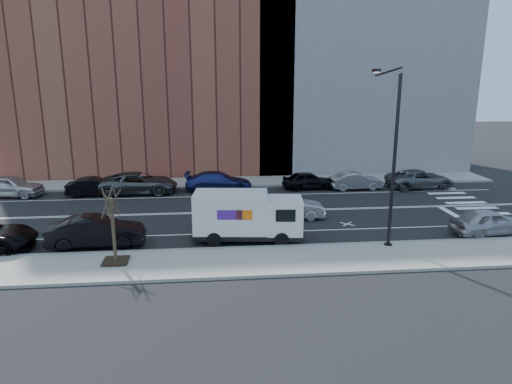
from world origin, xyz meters
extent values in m
plane|color=black|center=(0.00, 0.00, 0.00)|extent=(120.00, 120.00, 0.00)
cube|color=gray|center=(0.00, -8.80, 0.07)|extent=(44.00, 3.60, 0.15)
cube|color=gray|center=(0.00, 8.80, 0.07)|extent=(44.00, 3.60, 0.15)
cube|color=gray|center=(0.00, -7.00, 0.08)|extent=(44.00, 0.25, 0.17)
cube|color=gray|center=(0.00, 7.00, 0.08)|extent=(44.00, 0.25, 0.17)
cube|color=brown|center=(-8.00, 15.60, 11.00)|extent=(26.00, 10.00, 22.00)
cube|color=slate|center=(12.00, 15.60, 13.00)|extent=(20.00, 10.00, 26.00)
cylinder|color=black|center=(7.00, -7.40, 4.50)|extent=(0.18, 0.18, 9.00)
cylinder|color=black|center=(7.00, -7.40, 0.10)|extent=(0.44, 0.44, 0.20)
sphere|color=black|center=(7.00, -7.40, 8.95)|extent=(0.20, 0.20, 0.20)
cylinder|color=black|center=(7.00, -5.70, 9.10)|extent=(0.11, 3.49, 0.48)
cube|color=black|center=(7.00, -4.00, 9.20)|extent=(0.25, 0.80, 0.18)
cube|color=#FFF2CC|center=(7.00, -4.00, 9.10)|extent=(0.18, 0.55, 0.03)
cube|color=black|center=(-7.00, -8.40, 0.23)|extent=(1.20, 1.20, 0.04)
cylinder|color=#382B1E|center=(-7.00, -8.40, 1.75)|extent=(0.16, 0.16, 3.20)
cylinder|color=#382B1E|center=(-6.75, -8.40, 3.15)|extent=(0.06, 0.80, 1.44)
cylinder|color=#382B1E|center=(-6.92, -8.16, 3.15)|extent=(0.81, 0.31, 1.19)
cylinder|color=#382B1E|center=(-7.20, -8.25, 3.15)|extent=(0.58, 0.76, 1.50)
cylinder|color=#382B1E|center=(-7.20, -8.55, 3.15)|extent=(0.47, 0.61, 1.37)
cylinder|color=#382B1E|center=(-6.92, -8.64, 3.15)|extent=(0.72, 0.29, 1.13)
cube|color=black|center=(-0.44, -5.60, 0.43)|extent=(6.06, 2.59, 0.28)
cube|color=silver|center=(1.64, -5.82, 1.47)|extent=(2.10, 2.23, 1.90)
cube|color=black|center=(2.60, -5.92, 1.76)|extent=(0.24, 1.75, 0.90)
cube|color=black|center=(1.53, -6.84, 1.76)|extent=(1.04, 0.15, 0.66)
cube|color=black|center=(1.75, -4.79, 1.76)|extent=(1.04, 0.15, 0.66)
cube|color=black|center=(2.57, -5.91, 0.52)|extent=(0.34, 1.90, 0.33)
cube|color=silver|center=(-1.29, -5.51, 1.66)|extent=(4.18, 2.49, 2.18)
cube|color=#47198C|center=(-1.40, -6.57, 1.80)|extent=(1.32, 0.16, 0.52)
cube|color=orange|center=(-0.64, -6.65, 1.80)|extent=(0.85, 0.11, 0.52)
cube|color=#47198C|center=(-1.18, -4.45, 1.80)|extent=(1.32, 0.16, 0.52)
cube|color=orange|center=(-0.42, -4.53, 1.80)|extent=(0.85, 0.11, 0.52)
cylinder|color=black|center=(1.35, -6.74, 0.40)|extent=(0.82, 0.35, 0.80)
cylinder|color=black|center=(1.55, -4.85, 0.40)|extent=(0.82, 0.35, 0.80)
cylinder|color=black|center=(-2.24, -6.37, 0.40)|extent=(0.82, 0.35, 0.80)
cylinder|color=black|center=(-2.04, -4.48, 0.40)|extent=(0.82, 0.35, 0.80)
imported|color=silver|center=(-17.57, 5.77, 0.82)|extent=(5.05, 2.59, 1.64)
imported|color=black|center=(-11.20, 5.44, 0.70)|extent=(4.31, 1.68, 1.40)
imported|color=#474A4E|center=(-8.00, 5.85, 0.83)|extent=(5.98, 2.82, 1.65)
imported|color=navy|center=(-1.78, 6.08, 0.77)|extent=(5.36, 2.35, 1.53)
imported|color=black|center=(5.49, 5.95, 0.71)|extent=(4.25, 1.84, 1.43)
imported|color=#9B9A9F|center=(9.30, 5.51, 0.70)|extent=(4.29, 1.67, 1.39)
imported|color=#55595E|center=(14.63, 5.40, 0.75)|extent=(5.55, 2.80, 1.50)
imported|color=silver|center=(2.63, -1.72, 0.74)|extent=(4.55, 1.79, 1.47)
imported|color=black|center=(-8.48, -5.74, 0.83)|extent=(5.11, 2.00, 1.66)
imported|color=#A8A8AC|center=(13.53, -5.96, 0.75)|extent=(4.58, 2.25, 1.50)
camera|label=1|loc=(-2.25, -29.50, 8.82)|focal=32.00mm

